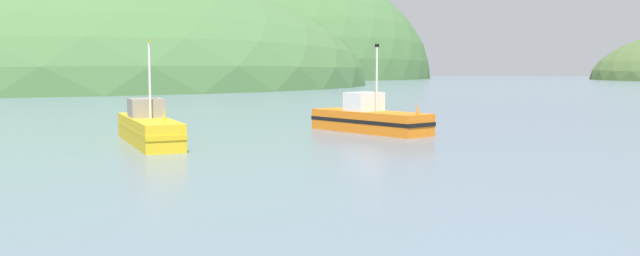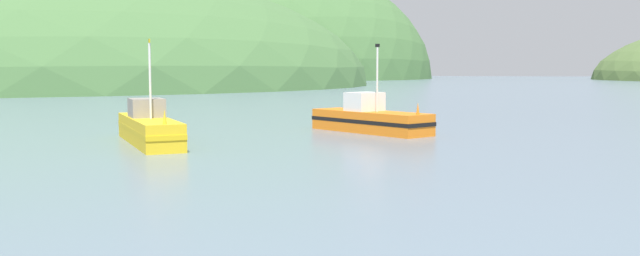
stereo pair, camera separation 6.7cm
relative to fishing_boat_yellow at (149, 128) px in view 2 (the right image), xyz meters
name	(u,v)px [view 2 (the right image)]	position (x,y,z in m)	size (l,w,h in m)	color
hill_far_right	(216,78)	(-63.53, 200.41, -0.81)	(152.25, 121.80, 90.62)	#47703D
hill_mid_right	(129,80)	(-79.77, 164.43, -0.81)	(145.37, 116.30, 43.85)	#516B38
fishing_boat_yellow	(149,128)	(0.00, 0.00, 0.00)	(6.90, 9.08, 5.44)	gold
fishing_boat_orange	(370,119)	(10.80, 8.21, -0.01)	(8.03, 7.32, 5.40)	orange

